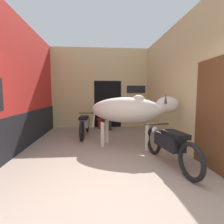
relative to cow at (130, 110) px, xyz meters
The scene contains 9 objects.
ground_plane 2.78m from the cow, 106.66° to the right, with size 30.00×30.00×0.00m, color gray.
wall_left_shopfront 2.96m from the cow, behind, with size 0.25×5.41×3.39m.
wall_back_with_doorway 3.28m from the cow, 100.87° to the left, with size 4.10×0.93×3.39m.
wall_right_with_door 1.56m from the cow, ahead, with size 0.22×5.41×3.39m.
cow is the anchor object (origin of this frame).
motorcycle_near 1.54m from the cow, 66.94° to the right, with size 0.58×1.99×0.76m.
motorcycle_far 1.96m from the cow, 134.42° to the left, with size 0.58×2.00×0.75m.
shopkeeper_seated 2.40m from the cow, 101.22° to the left, with size 0.40×0.34×1.20m.
plastic_stool 2.76m from the cow, 106.39° to the left, with size 0.32×0.32×0.43m.
Camera 1 is at (-0.13, -2.15, 1.43)m, focal length 28.00 mm.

